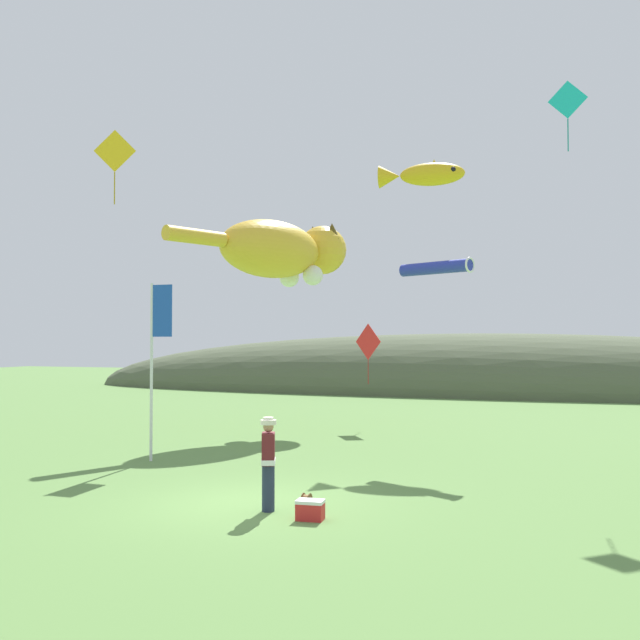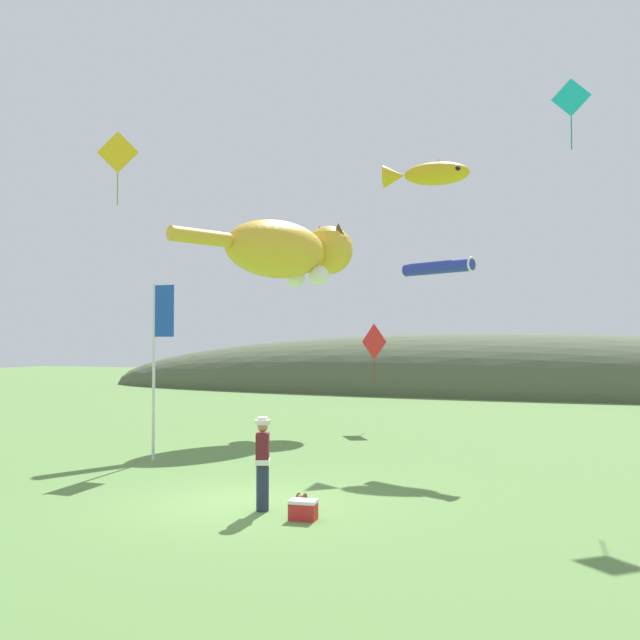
{
  "view_description": "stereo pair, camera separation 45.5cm",
  "coord_description": "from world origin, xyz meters",
  "views": [
    {
      "loc": [
        6.11,
        -12.85,
        3.22
      ],
      "look_at": [
        0.0,
        4.0,
        3.75
      ],
      "focal_mm": 40.0,
      "sensor_mm": 36.0,
      "label": 1
    },
    {
      "loc": [
        6.53,
        -12.69,
        3.22
      ],
      "look_at": [
        0.0,
        4.0,
        3.75
      ],
      "focal_mm": 40.0,
      "sensor_mm": 36.0,
      "label": 2
    }
  ],
  "objects": [
    {
      "name": "festival_attendant",
      "position": [
        0.56,
        -0.43,
        0.95
      ],
      "size": [
        0.4,
        0.49,
        1.77
      ],
      "color": "#232D47",
      "rests_on": "ground"
    },
    {
      "name": "kite_spool",
      "position": [
        1.12,
        0.13,
        0.14
      ],
      "size": [
        0.15,
        0.27,
        0.27
      ],
      "color": "olive",
      "rests_on": "ground"
    },
    {
      "name": "kite_diamond_gold",
      "position": [
        -5.85,
        3.52,
        8.44
      ],
      "size": [
        1.1,
        0.42,
        2.07
      ],
      "color": "yellow"
    },
    {
      "name": "distant_hill_ridge",
      "position": [
        0.0,
        32.43,
        0.0
      ],
      "size": [
        54.84,
        11.31,
        7.4
      ],
      "color": "#4C563D",
      "rests_on": "ground"
    },
    {
      "name": "kite_giant_cat",
      "position": [
        -4.21,
        11.53,
        6.58
      ],
      "size": [
        4.12,
        7.75,
        2.51
      ],
      "color": "gold"
    },
    {
      "name": "kite_fish_windsock",
      "position": [
        1.35,
        10.22,
        8.71
      ],
      "size": [
        2.89,
        1.09,
        0.87
      ],
      "color": "gold"
    },
    {
      "name": "kite_diamond_teal",
      "position": [
        5.91,
        7.56,
        9.8
      ],
      "size": [
        1.05,
        0.1,
        1.95
      ],
      "color": "#19BFBF"
    },
    {
      "name": "festival_banner_pole",
      "position": [
        -4.57,
        3.67,
        3.14
      ],
      "size": [
        0.66,
        0.08,
        4.79
      ],
      "color": "silver",
      "rests_on": "ground"
    },
    {
      "name": "ground_plane",
      "position": [
        0.0,
        0.0,
        0.0
      ],
      "size": [
        120.0,
        120.0,
        0.0
      ],
      "primitive_type": "plane",
      "color": "#5B8442"
    },
    {
      "name": "kite_diamond_red",
      "position": [
        -1.27,
        12.77,
        3.18
      ],
      "size": [
        1.17,
        0.72,
        2.26
      ],
      "color": "red"
    },
    {
      "name": "kite_tube_streamer",
      "position": [
        2.33,
        7.3,
        5.31
      ],
      "size": [
        2.29,
        1.34,
        0.44
      ],
      "color": "#2633A5"
    },
    {
      "name": "picnic_cooler",
      "position": [
        1.54,
        -0.77,
        0.18
      ],
      "size": [
        0.52,
        0.37,
        0.36
      ],
      "color": "red",
      "rests_on": "ground"
    }
  ]
}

